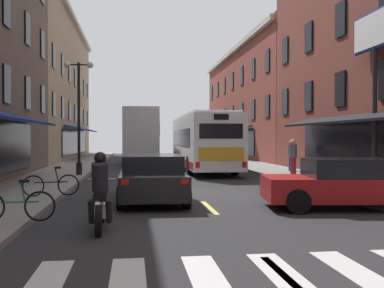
# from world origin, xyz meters

# --- Properties ---
(ground_plane) EXTENTS (34.80, 80.00, 0.10)m
(ground_plane) POSITION_xyz_m (0.00, 0.00, -0.05)
(ground_plane) COLOR #28282B
(lane_centre_dashes) EXTENTS (0.14, 73.90, 0.01)m
(lane_centre_dashes) POSITION_xyz_m (0.00, -0.25, 0.00)
(lane_centre_dashes) COLOR #DBCC4C
(lane_centre_dashes) RESTS_ON ground
(crosswalk_near) EXTENTS (7.10, 2.80, 0.01)m
(crosswalk_near) POSITION_xyz_m (0.00, -10.00, 0.00)
(crosswalk_near) COLOR silver
(crosswalk_near) RESTS_ON ground
(sidewalk_left) EXTENTS (3.00, 80.00, 0.14)m
(sidewalk_left) POSITION_xyz_m (-5.90, 0.00, 0.07)
(sidewalk_left) COLOR gray
(sidewalk_left) RESTS_ON ground
(sidewalk_right) EXTENTS (3.00, 80.00, 0.14)m
(sidewalk_right) POSITION_xyz_m (5.90, 0.00, 0.07)
(sidewalk_right) COLOR gray
(sidewalk_right) RESTS_ON ground
(billboard_sign) EXTENTS (0.40, 3.13, 6.68)m
(billboard_sign) POSITION_xyz_m (7.05, 0.27, 5.28)
(billboard_sign) COLOR black
(billboard_sign) RESTS_ON sidewalk_right
(transit_bus) EXTENTS (2.72, 12.13, 3.28)m
(transit_bus) POSITION_xyz_m (1.98, 10.66, 1.72)
(transit_bus) COLOR white
(transit_bus) RESTS_ON ground
(box_truck) EXTENTS (2.59, 7.03, 3.98)m
(box_truck) POSITION_xyz_m (-1.52, 16.61, 2.01)
(box_truck) COLOR white
(box_truck) RESTS_ON ground
(sedan_near) EXTENTS (2.00, 4.46, 1.36)m
(sedan_near) POSITION_xyz_m (-1.53, 25.61, 0.70)
(sedan_near) COLOR maroon
(sedan_near) RESTS_ON ground
(sedan_mid) EXTENTS (4.57, 2.43, 1.38)m
(sedan_mid) POSITION_xyz_m (3.70, -4.17, 0.70)
(sedan_mid) COLOR maroon
(sedan_mid) RESTS_ON ground
(sedan_far) EXTENTS (2.05, 4.81, 1.43)m
(sedan_far) POSITION_xyz_m (-1.54, -1.96, 0.73)
(sedan_far) COLOR black
(sedan_far) RESTS_ON ground
(motorcycle_rider) EXTENTS (0.62, 2.07, 1.66)m
(motorcycle_rider) POSITION_xyz_m (-2.82, -6.16, 0.71)
(motorcycle_rider) COLOR black
(motorcycle_rider) RESTS_ON ground
(bicycle_near) EXTENTS (1.70, 0.48, 0.91)m
(bicycle_near) POSITION_xyz_m (-4.66, -1.43, 0.50)
(bicycle_near) COLOR black
(bicycle_near) RESTS_ON sidewalk_left
(bicycle_mid) EXTENTS (1.71, 0.48, 0.91)m
(bicycle_mid) POSITION_xyz_m (-4.66, -5.82, 0.50)
(bicycle_mid) COLOR black
(bicycle_mid) RESTS_ON sidewalk_left
(pedestrian_near) EXTENTS (0.50, 0.50, 1.67)m
(pedestrian_near) POSITION_xyz_m (6.49, 7.86, 1.02)
(pedestrian_near) COLOR navy
(pedestrian_near) RESTS_ON sidewalk_right
(pedestrian_far) EXTENTS (0.36, 0.36, 1.74)m
(pedestrian_far) POSITION_xyz_m (5.60, 5.13, 1.04)
(pedestrian_far) COLOR maroon
(pedestrian_far) RESTS_ON sidewalk_right
(street_lamp_twin) EXTENTS (1.42, 0.32, 5.55)m
(street_lamp_twin) POSITION_xyz_m (-4.75, 6.72, 3.20)
(street_lamp_twin) COLOR black
(street_lamp_twin) RESTS_ON sidewalk_left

